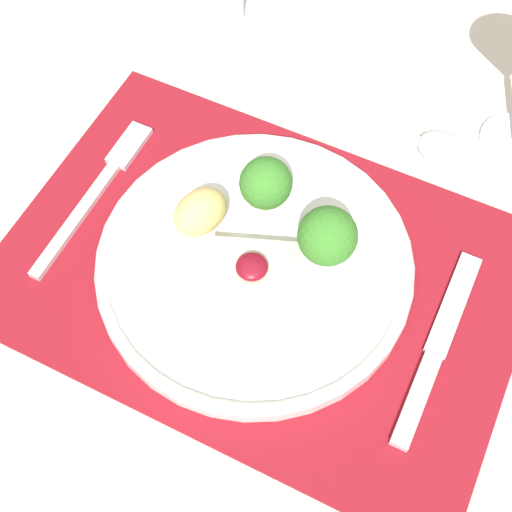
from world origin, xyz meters
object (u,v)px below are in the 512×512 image
Objects in this scene: fork at (100,186)px; knife at (432,358)px; dinner_plate at (258,255)px; spoon at (424,142)px.

fork is 1.00× the size of knife.
knife is (0.18, -0.02, -0.01)m from dinner_plate.
knife is 1.08× the size of spoon.
dinner_plate reaches higher than knife.
fork is at bearing -146.33° from spoon.
fork is (-0.18, 0.01, -0.01)m from dinner_plate.
dinner_plate is 0.18m from fork.
spoon is (0.09, 0.21, -0.01)m from dinner_plate.
dinner_plate is 1.60× the size of spoon.
knife is at bearing -70.82° from spoon.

